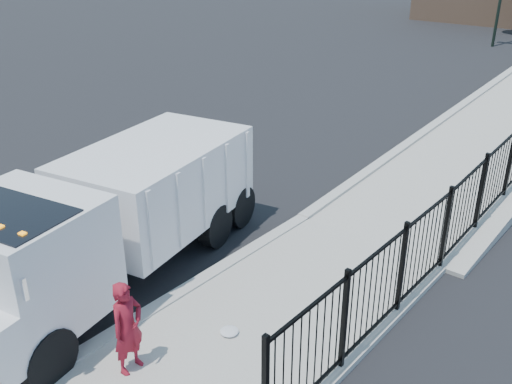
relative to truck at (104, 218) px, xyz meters
The scene contains 5 objects.
ground 2.25m from the truck, 27.66° to the left, with size 120.00×120.00×0.00m, color black.
curb 2.39m from the truck, 39.54° to the right, with size 0.30×12.00×0.16m, color #ADAAA3.
truck is the anchor object (origin of this frame).
worker 2.88m from the truck, 30.78° to the right, with size 0.59×0.39×1.62m, color maroon.
debris 3.35m from the truck, ahead, with size 0.34×0.34×0.09m, color silver.
Camera 1 is at (7.14, -6.55, 6.62)m, focal length 40.00 mm.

